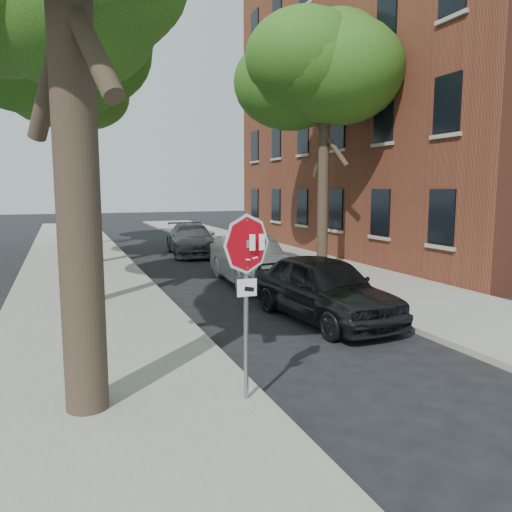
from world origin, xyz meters
The scene contains 13 objects.
ground centered at (0.00, 0.00, 0.00)m, with size 120.00×120.00×0.00m, color black.
sidewalk_left centered at (-2.50, 12.00, 0.06)m, with size 4.00×55.00×0.12m, color gray.
sidewalk_right centered at (6.00, 12.00, 0.06)m, with size 4.00×55.00×0.12m, color gray.
curb_left centered at (-0.45, 12.00, 0.07)m, with size 0.12×55.00×0.13m, color #9E9384.
curb_right centered at (3.95, 12.00, 0.07)m, with size 0.12×55.00×0.13m, color #9E9384.
apartment_building centered at (14.00, 14.00, 7.65)m, with size 12.20×20.20×15.30m.
stop_sign centered at (-0.70, -0.03, 1.95)m, with size 0.76×0.34×2.61m.
tree_mid_b centered at (-2.42, 14.12, 8.00)m, with size 5.88×5.46×10.36m.
tree_far centered at (-2.72, 21.11, 7.21)m, with size 5.29×4.91×9.33m.
tree_right centered at (5.98, 10.11, 7.21)m, with size 5.29×4.91×9.33m.
car_a centered at (2.60, 3.75, 0.77)m, with size 1.81×4.50×1.53m, color black.
car_b centered at (2.60, 8.61, 0.76)m, with size 1.61×4.62×1.52m, color #A1A5A9.
car_c centered at (2.60, 16.32, 0.71)m, with size 2.00×4.92×1.43m, color #46464B.
Camera 1 is at (-3.01, -6.30, 3.06)m, focal length 35.00 mm.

